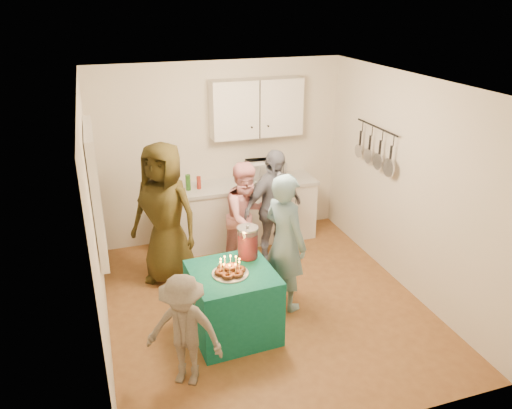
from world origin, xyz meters
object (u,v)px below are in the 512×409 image
object	(u,v)px
microwave	(265,171)
man_birthday	(285,242)
counter	(240,214)
child_near_left	(184,331)
party_table	(233,303)
woman_back_center	(247,217)
woman_back_left	(165,214)
punch_jar	(248,243)
woman_back_right	(273,208)

from	to	relation	value
microwave	man_birthday	xyz separation A→B (m)	(-0.38, -1.76, -0.24)
counter	child_near_left	size ratio (longest dim) A/B	1.92
party_table	child_near_left	distance (m)	0.87
counter	party_table	xyz separation A→B (m)	(-0.71, -2.10, -0.05)
woman_back_center	woman_back_left	bearing A→B (deg)	154.00
party_table	punch_jar	bearing A→B (deg)	45.15
microwave	child_near_left	xyz separation A→B (m)	(-1.72, -2.68, -0.49)
party_table	child_near_left	bearing A→B (deg)	-137.30
party_table	punch_jar	distance (m)	0.65
counter	party_table	world-z (taller)	counter
party_table	punch_jar	size ratio (longest dim) A/B	2.50
child_near_left	punch_jar	bearing A→B (deg)	74.36
woman_back_center	man_birthday	bearing A→B (deg)	-103.54
counter	punch_jar	distance (m)	1.97
party_table	woman_back_center	bearing A→B (deg)	66.51
punch_jar	woman_back_right	world-z (taller)	woman_back_right
woman_back_left	child_near_left	world-z (taller)	woman_back_left
child_near_left	counter	bearing A→B (deg)	94.49
punch_jar	woman_back_right	size ratio (longest dim) A/B	0.21
punch_jar	child_near_left	world-z (taller)	child_near_left
man_birthday	child_near_left	world-z (taller)	man_birthday
counter	woman_back_center	world-z (taller)	woman_back_center
woman_back_center	woman_back_right	xyz separation A→B (m)	(0.38, 0.06, 0.06)
man_birthday	woman_back_left	world-z (taller)	woman_back_left
punch_jar	man_birthday	size ratio (longest dim) A/B	0.21
microwave	woman_back_left	distance (m)	1.75
counter	microwave	size ratio (longest dim) A/B	4.11
woman_back_left	child_near_left	xyz separation A→B (m)	(-0.14, -1.92, -0.34)
party_table	woman_back_left	bearing A→B (deg)	109.71
woman_back_right	woman_back_center	bearing A→B (deg)	169.25
microwave	woman_back_center	bearing A→B (deg)	-119.37
counter	woman_back_left	bearing A→B (deg)	-147.65
microwave	woman_back_center	xyz separation A→B (m)	(-0.53, -0.81, -0.31)
counter	microwave	world-z (taller)	microwave
punch_jar	woman_back_right	distance (m)	1.31
microwave	woman_back_left	world-z (taller)	woman_back_left
woman_back_left	woman_back_center	xyz separation A→B (m)	(1.04, -0.06, -0.17)
microwave	punch_jar	xyz separation A→B (m)	(-0.85, -1.85, -0.13)
party_table	woman_back_left	distance (m)	1.53
counter	woman_back_right	xyz separation A→B (m)	(0.24, -0.75, 0.37)
child_near_left	woman_back_left	bearing A→B (deg)	116.69
microwave	child_near_left	world-z (taller)	microwave
man_birthday	child_near_left	bearing A→B (deg)	101.15
counter	punch_jar	bearing A→B (deg)	-103.93
man_birthday	child_near_left	xyz separation A→B (m)	(-1.34, -0.92, -0.25)
party_table	man_birthday	size ratio (longest dim) A/B	0.52
man_birthday	woman_back_right	distance (m)	1.03
microwave	woman_back_left	xyz separation A→B (m)	(-1.58, -0.75, -0.14)
party_table	man_birthday	xyz separation A→B (m)	(0.72, 0.34, 0.44)
microwave	child_near_left	size ratio (longest dim) A/B	0.47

